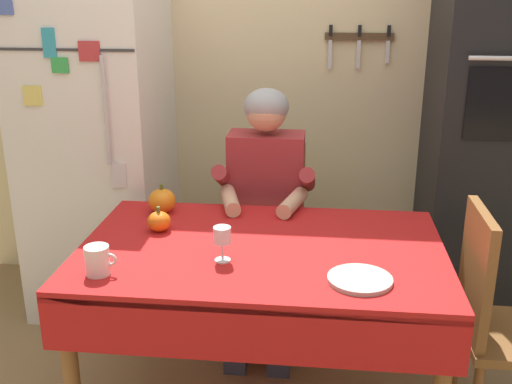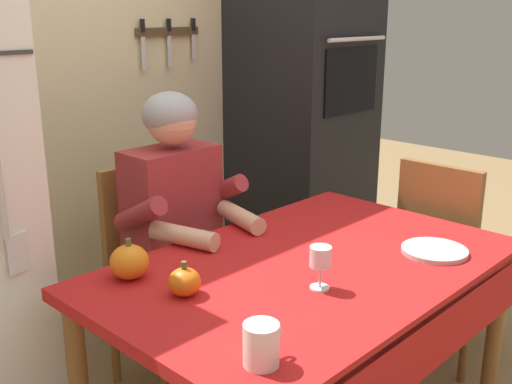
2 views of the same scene
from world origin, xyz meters
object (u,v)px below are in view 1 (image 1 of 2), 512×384
pumpkin_medium (159,221)px  chair_right_side (498,317)px  coffee_mug (98,260)px  wine_glass (222,237)px  chair_behind_person (268,226)px  pumpkin_large (162,201)px  dining_table (261,268)px  serving_tray (360,279)px  refrigerator (98,144)px  seated_person (265,197)px  wall_oven (493,123)px

pumpkin_medium → chair_right_side: bearing=-6.4°
coffee_mug → wine_glass: size_ratio=0.85×
chair_behind_person → coffee_mug: bearing=-114.9°
chair_behind_person → pumpkin_large: 0.68m
dining_table → serving_tray: 0.44m
dining_table → pumpkin_medium: pumpkin_medium is taller
chair_behind_person → pumpkin_medium: bearing=-120.4°
chair_behind_person → dining_table: bearing=-86.9°
wine_glass → serving_tray: size_ratio=0.60×
chair_right_side → pumpkin_medium: size_ratio=8.89×
refrigerator → serving_tray: size_ratio=8.10×
refrigerator → seated_person: size_ratio=1.45×
refrigerator → wall_oven: wall_oven is taller
chair_behind_person → pumpkin_medium: chair_behind_person is taller
coffee_mug → pumpkin_large: size_ratio=0.88×
seated_person → pumpkin_large: bearing=-148.8°
dining_table → pumpkin_large: bearing=144.0°
chair_behind_person → chair_right_side: size_ratio=1.00×
wine_glass → serving_tray: 0.51m
coffee_mug → serving_tray: size_ratio=0.51×
coffee_mug → pumpkin_large: bearing=83.8°
dining_table → wine_glass: wine_glass is taller
seated_person → chair_behind_person: bearing=90.0°
pumpkin_medium → wall_oven: bearing=28.1°
chair_right_side → seated_person: bearing=146.7°
chair_right_side → pumpkin_large: bearing=165.3°
dining_table → wall_oven: bearing=41.3°
dining_table → coffee_mug: bearing=-152.9°
serving_tray → dining_table: bearing=147.0°
wall_oven → seated_person: 1.18m
serving_tray → pumpkin_medium: bearing=155.2°
wall_oven → dining_table: bearing=-138.7°
coffee_mug → wine_glass: (0.41, 0.15, 0.04)m
seated_person → pumpkin_large: seated_person is taller
refrigerator → pumpkin_large: size_ratio=13.92×
chair_right_side → wine_glass: (-1.03, -0.11, 0.32)m
refrigerator → dining_table: size_ratio=1.29×
seated_person → chair_right_side: seated_person is taller
wine_glass → pumpkin_large: wine_glass is taller
serving_tray → pumpkin_large: bearing=145.3°
dining_table → pumpkin_large: 0.60m
chair_behind_person → wine_glass: 0.98m
refrigerator → coffee_mug: bearing=-70.5°
seated_person → serving_tray: seated_person is taller
dining_table → chair_right_side: 0.91m
refrigerator → chair_behind_person: bearing=-5.7°
refrigerator → dining_table: 1.32m
wall_oven → chair_right_side: size_ratio=2.26×
wall_oven → chair_right_side: 1.09m
dining_table → coffee_mug: coffee_mug is taller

